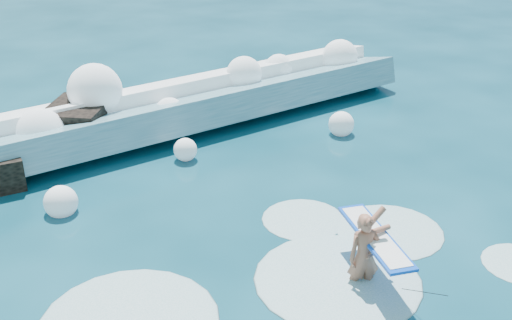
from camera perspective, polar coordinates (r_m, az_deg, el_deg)
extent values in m
plane|color=#07333F|center=(11.46, -0.46, -10.84)|extent=(200.00, 200.00, 0.00)
cube|color=teal|center=(17.28, -9.80, 3.39)|extent=(16.20, 2.47, 1.35)
cube|color=silver|center=(17.82, -11.03, 5.37)|extent=(16.20, 1.14, 0.63)
cube|color=black|center=(17.22, -15.40, 2.84)|extent=(2.23, 2.26, 1.24)
imported|color=#A0624B|center=(11.33, 9.59, -8.49)|extent=(0.69, 0.59, 1.61)
cube|color=blue|center=(11.38, 10.55, -6.74)|extent=(1.21, 2.24, 0.06)
cube|color=white|center=(11.37, 10.55, -6.68)|extent=(1.06, 2.04, 0.06)
cylinder|color=black|center=(10.84, 14.71, -11.29)|extent=(0.01, 0.91, 0.43)
sphere|color=white|center=(16.45, -18.58, 2.35)|extent=(1.18, 1.18, 1.18)
sphere|color=white|center=(17.34, -14.13, 6.00)|extent=(1.43, 1.43, 1.43)
sphere|color=white|center=(17.31, -7.67, 4.22)|extent=(0.80, 0.80, 0.80)
sphere|color=white|center=(18.88, -1.06, 7.66)|extent=(1.04, 1.04, 1.04)
sphere|color=white|center=(20.04, 2.04, 8.11)|extent=(0.91, 0.91, 0.91)
sphere|color=white|center=(20.80, 7.46, 9.05)|extent=(1.13, 1.13, 1.13)
sphere|color=white|center=(14.03, -16.96, -3.61)|extent=(0.71, 0.71, 0.71)
sphere|color=white|center=(15.80, -6.30, 0.92)|extent=(0.58, 0.58, 0.58)
sphere|color=white|center=(17.35, 7.59, 3.18)|extent=(0.69, 0.69, 0.69)
ellipsoid|color=silver|center=(11.62, 7.26, -10.51)|extent=(2.99, 2.99, 0.15)
ellipsoid|color=silver|center=(13.15, 11.78, -6.21)|extent=(2.16, 2.16, 0.11)
ellipsoid|color=silver|center=(13.31, 4.22, -5.28)|extent=(1.72, 1.72, 0.09)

